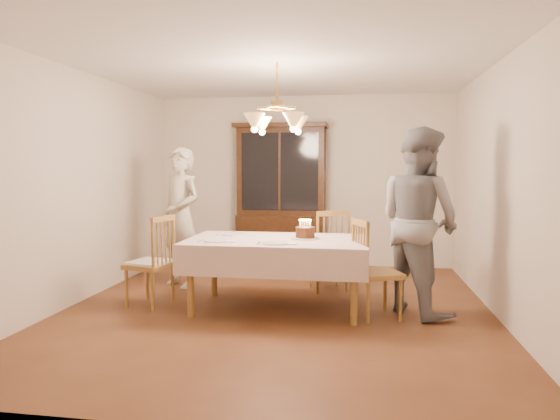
% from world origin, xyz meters
% --- Properties ---
extents(ground, '(5.00, 5.00, 0.00)m').
position_xyz_m(ground, '(0.00, 0.00, 0.00)').
color(ground, '#532D17').
rests_on(ground, ground).
extents(room_shell, '(5.00, 5.00, 5.00)m').
position_xyz_m(room_shell, '(0.00, 0.00, 1.58)').
color(room_shell, white).
rests_on(room_shell, ground).
extents(dining_table, '(1.90, 1.10, 0.76)m').
position_xyz_m(dining_table, '(0.00, 0.00, 0.68)').
color(dining_table, brown).
rests_on(dining_table, ground).
extents(china_hutch, '(1.38, 0.54, 2.16)m').
position_xyz_m(china_hutch, '(-0.30, 2.25, 1.04)').
color(china_hutch, black).
rests_on(china_hutch, ground).
extents(chair_far_side, '(0.57, 0.55, 1.00)m').
position_xyz_m(chair_far_side, '(0.49, 0.90, 0.44)').
color(chair_far_side, brown).
rests_on(chair_far_side, ground).
extents(chair_left_end, '(0.51, 0.52, 1.00)m').
position_xyz_m(chair_left_end, '(-1.39, -0.10, 0.45)').
color(chair_left_end, brown).
rests_on(chair_left_end, ground).
extents(chair_right_end, '(0.55, 0.56, 1.00)m').
position_xyz_m(chair_right_end, '(1.04, -0.15, 0.44)').
color(chair_right_end, brown).
rests_on(chair_right_end, ground).
extents(elderly_woman, '(0.77, 0.70, 1.77)m').
position_xyz_m(elderly_woman, '(-1.38, 0.85, 0.89)').
color(elderly_woman, beige).
rests_on(elderly_woman, ground).
extents(adult_in_grey, '(1.15, 1.19, 1.92)m').
position_xyz_m(adult_in_grey, '(1.47, 0.11, 0.96)').
color(adult_in_grey, slate).
rests_on(adult_in_grey, ground).
extents(birthday_cake, '(0.30, 0.30, 0.21)m').
position_xyz_m(birthday_cake, '(0.29, 0.07, 0.82)').
color(birthday_cake, white).
rests_on(birthday_cake, dining_table).
extents(place_setting_near_left, '(0.39, 0.24, 0.02)m').
position_xyz_m(place_setting_near_left, '(-0.57, -0.28, 0.77)').
color(place_setting_near_left, white).
rests_on(place_setting_near_left, dining_table).
extents(place_setting_near_right, '(0.40, 0.25, 0.02)m').
position_xyz_m(place_setting_near_right, '(0.05, -0.34, 0.77)').
color(place_setting_near_right, white).
rests_on(place_setting_near_right, dining_table).
extents(place_setting_far_left, '(0.42, 0.27, 0.02)m').
position_xyz_m(place_setting_far_left, '(-0.52, 0.23, 0.77)').
color(place_setting_far_left, white).
rests_on(place_setting_far_left, dining_table).
extents(chandelier, '(0.62, 0.62, 0.73)m').
position_xyz_m(chandelier, '(-0.00, -0.00, 1.98)').
color(chandelier, '#BF8C3F').
rests_on(chandelier, ground).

